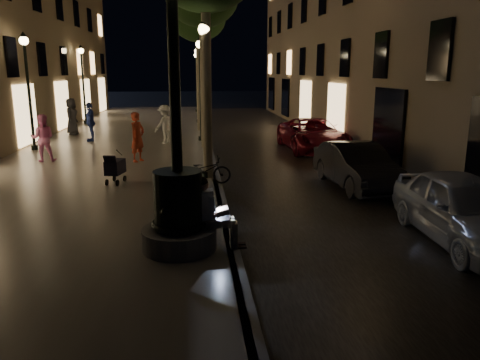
{
  "coord_description": "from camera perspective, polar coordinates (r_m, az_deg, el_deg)",
  "views": [
    {
      "loc": [
        -0.7,
        -6.37,
        3.48
      ],
      "look_at": [
        0.25,
        3.0,
        1.27
      ],
      "focal_mm": 35.0,
      "sensor_mm": 36.0,
      "label": 1
    }
  ],
  "objects": [
    {
      "name": "cobble_lane",
      "position": [
        21.97,
        4.0,
        4.1
      ],
      "size": [
        6.0,
        45.0,
        0.02
      ],
      "primitive_type": "cube",
      "color": "black",
      "rests_on": "ground"
    },
    {
      "name": "pedestrian_blue",
      "position": [
        23.33,
        -17.77,
        6.76
      ],
      "size": [
        0.62,
        1.13,
        1.82
      ],
      "primitive_type": "imported",
      "rotation": [
        0.0,
        0.0,
        4.88
      ],
      "color": "navy",
      "rests_on": "promenade"
    },
    {
      "name": "lamp_curb_d",
      "position": [
        38.38,
        -5.31,
        12.8
      ],
      "size": [
        0.36,
        0.36,
        4.81
      ],
      "color": "black",
      "rests_on": "promenade"
    },
    {
      "name": "ground",
      "position": [
        21.67,
        -3.86,
        3.95
      ],
      "size": [
        120.0,
        120.0,
        0.0
      ],
      "primitive_type": "plane",
      "color": "black",
      "rests_on": "ground"
    },
    {
      "name": "lamp_left_c",
      "position": [
        31.11,
        -18.65,
        12.1
      ],
      "size": [
        0.36,
        0.36,
        4.81
      ],
      "color": "black",
      "rests_on": "promenade"
    },
    {
      "name": "stroller",
      "position": [
        14.27,
        -15.0,
        1.53
      ],
      "size": [
        0.56,
        0.99,
        0.99
      ],
      "rotation": [
        0.0,
        0.0,
        -0.24
      ],
      "color": "black",
      "rests_on": "promenade"
    },
    {
      "name": "car_second",
      "position": [
        14.52,
        14.05,
        1.67
      ],
      "size": [
        1.7,
        4.17,
        1.34
      ],
      "primitive_type": "imported",
      "rotation": [
        0.0,
        0.0,
        0.07
      ],
      "color": "black",
      "rests_on": "ground"
    },
    {
      "name": "lamp_curb_b",
      "position": [
        22.38,
        -4.87,
        12.55
      ],
      "size": [
        0.36,
        0.36,
        4.81
      ],
      "color": "black",
      "rests_on": "promenade"
    },
    {
      "name": "curb_strip",
      "position": [
        21.65,
        -3.86,
        4.21
      ],
      "size": [
        0.25,
        45.0,
        0.2
      ],
      "primitive_type": "cube",
      "color": "#59595B",
      "rests_on": "ground"
    },
    {
      "name": "bicycle",
      "position": [
        13.76,
        -4.4,
        1.16
      ],
      "size": [
        1.61,
        0.67,
        0.83
      ],
      "primitive_type": "imported",
      "rotation": [
        0.0,
        0.0,
        1.65
      ],
      "color": "black",
      "rests_on": "promenade"
    },
    {
      "name": "lamp_curb_a",
      "position": [
        14.38,
        -4.28,
        12.21
      ],
      "size": [
        0.36,
        0.36,
        4.81
      ],
      "color": "black",
      "rests_on": "promenade"
    },
    {
      "name": "lamp_curb_c",
      "position": [
        30.38,
        -5.15,
        12.71
      ],
      "size": [
        0.36,
        0.36,
        4.81
      ],
      "color": "black",
      "rests_on": "promenade"
    },
    {
      "name": "car_third",
      "position": [
        20.96,
        8.88,
        5.46
      ],
      "size": [
        2.49,
        5.16,
        1.41
      ],
      "primitive_type": "imported",
      "rotation": [
        0.0,
        0.0,
        0.03
      ],
      "color": "maroon",
      "rests_on": "ground"
    },
    {
      "name": "pedestrian_pink",
      "position": [
        18.64,
        -22.91,
        4.74
      ],
      "size": [
        0.93,
        0.78,
        1.73
      ],
      "primitive_type": "imported",
      "rotation": [
        0.0,
        0.0,
        3.3
      ],
      "color": "pink",
      "rests_on": "promenade"
    },
    {
      "name": "tree_third",
      "position": [
        26.51,
        -5.16,
        18.92
      ],
      "size": [
        3.0,
        3.0,
        7.2
      ],
      "color": "#6B604C",
      "rests_on": "promenade"
    },
    {
      "name": "lamp_left_b",
      "position": [
        21.45,
        -24.49,
        11.41
      ],
      "size": [
        0.36,
        0.36,
        4.81
      ],
      "color": "black",
      "rests_on": "promenade"
    },
    {
      "name": "pedestrian_red",
      "position": [
        17.55,
        -12.39,
        5.14
      ],
      "size": [
        0.72,
        0.79,
        1.81
      ],
      "primitive_type": "imported",
      "rotation": [
        0.0,
        0.0,
        0.99
      ],
      "color": "#C74127",
      "rests_on": "promenade"
    },
    {
      "name": "fountain_lamppost",
      "position": [
        8.68,
        -7.55,
        -2.04
      ],
      "size": [
        1.4,
        1.4,
        5.21
      ],
      "color": "#59595B",
      "rests_on": "promenade"
    },
    {
      "name": "pedestrian_white",
      "position": [
        21.88,
        -9.12,
        6.74
      ],
      "size": [
        1.27,
        1.24,
        1.75
      ],
      "primitive_type": "imported",
      "rotation": [
        0.0,
        0.0,
        3.88
      ],
      "color": "silver",
      "rests_on": "promenade"
    },
    {
      "name": "car_front",
      "position": [
        10.63,
        25.72,
        -3.18
      ],
      "size": [
        1.86,
        4.28,
        1.44
      ],
      "primitive_type": "imported",
      "rotation": [
        0.0,
        0.0,
        -0.04
      ],
      "color": "#9FA3A7",
      "rests_on": "ground"
    },
    {
      "name": "promenade",
      "position": [
        21.89,
        -14.41,
        3.92
      ],
      "size": [
        8.0,
        45.0,
        0.2
      ],
      "primitive_type": "cube",
      "color": "slate",
      "rests_on": "ground"
    },
    {
      "name": "seated_man_laptop",
      "position": [
        8.76,
        -3.48,
        -3.77
      ],
      "size": [
        1.0,
        0.34,
        1.37
      ],
      "color": "tan",
      "rests_on": "promenade"
    },
    {
      "name": "tree_far",
      "position": [
        32.51,
        -5.17,
        18.38
      ],
      "size": [
        3.0,
        3.0,
        7.5
      ],
      "color": "#6B604C",
      "rests_on": "promenade"
    },
    {
      "name": "pedestrian_dark",
      "position": [
        26.16,
        -19.84,
        7.32
      ],
      "size": [
        0.69,
        0.98,
        1.88
      ],
      "primitive_type": "imported",
      "rotation": [
        0.0,
        0.0,
        1.47
      ],
      "color": "#333338",
      "rests_on": "promenade"
    }
  ]
}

